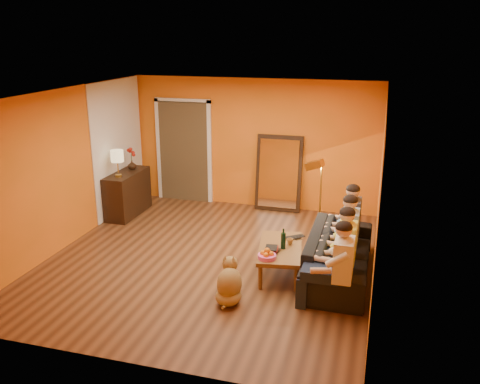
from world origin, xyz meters
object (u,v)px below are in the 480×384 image
(sideboard, at_px, (128,193))
(person_mid_right, at_px, (349,235))
(dog, at_px, (229,281))
(person_far_left, at_px, (343,267))
(floor_lamp, at_px, (320,204))
(person_far_right, at_px, (352,222))
(coffee_table, at_px, (280,260))
(wine_bottle, at_px, (283,239))
(vase, at_px, (132,165))
(sofa, at_px, (339,254))
(table_lamp, at_px, (118,164))
(mirror_frame, at_px, (279,173))
(person_mid_left, at_px, (346,250))
(laptop, at_px, (296,238))
(tumbler, at_px, (290,242))

(sideboard, height_order, person_mid_right, person_mid_right)
(dog, distance_m, person_far_left, 1.49)
(floor_lamp, distance_m, person_mid_right, 1.13)
(sideboard, bearing_deg, person_far_right, -11.39)
(coffee_table, relative_size, wine_bottle, 3.94)
(floor_lamp, bearing_deg, vase, -178.72)
(sofa, bearing_deg, table_lamp, 73.82)
(mirror_frame, distance_m, sideboard, 3.01)
(sofa, height_order, vase, vase)
(wine_bottle, bearing_deg, person_mid_left, -13.77)
(mirror_frame, xyz_separation_m, sofa, (1.45, -2.61, -0.43))
(person_far_right, bearing_deg, wine_bottle, -136.57)
(sofa, distance_m, laptop, 0.69)
(person_far_left, distance_m, vase, 5.19)
(person_mid_left, bearing_deg, sofa, 106.11)
(person_far_left, relative_size, person_far_right, 1.00)
(floor_lamp, distance_m, tumbler, 1.19)
(person_far_left, relative_size, person_mid_left, 1.00)
(person_far_left, height_order, person_mid_right, same)
(table_lamp, bearing_deg, person_mid_right, -14.51)
(mirror_frame, relative_size, coffee_table, 1.25)
(coffee_table, relative_size, tumbler, 12.46)
(mirror_frame, bearing_deg, floor_lamp, -56.39)
(mirror_frame, bearing_deg, sideboard, -158.84)
(vase, bearing_deg, sideboard, -90.00)
(person_far_right, distance_m, tumbler, 1.12)
(sideboard, xyz_separation_m, wine_bottle, (3.45, -1.75, 0.15))
(laptop, bearing_deg, sideboard, 121.53)
(wine_bottle, relative_size, tumbler, 3.17)
(floor_lamp, xyz_separation_m, person_mid_left, (0.56, -1.53, -0.11))
(coffee_table, bearing_deg, floor_lamp, 62.76)
(table_lamp, height_order, sofa, table_lamp)
(mirror_frame, relative_size, laptop, 4.81)
(dog, bearing_deg, wine_bottle, 84.23)
(wine_bottle, bearing_deg, sideboard, 153.03)
(person_mid_left, bearing_deg, laptop, 141.70)
(table_lamp, distance_m, coffee_table, 3.78)
(floor_lamp, height_order, person_mid_right, floor_lamp)
(table_lamp, height_order, person_mid_left, table_lamp)
(sideboard, bearing_deg, coffee_table, -26.65)
(wine_bottle, distance_m, vase, 4.00)
(wine_bottle, height_order, vase, vase)
(coffee_table, distance_m, vase, 3.99)
(coffee_table, xyz_separation_m, dog, (-0.47, -1.04, 0.11))
(floor_lamp, bearing_deg, person_far_left, -63.14)
(tumbler, bearing_deg, sofa, 4.26)
(table_lamp, bearing_deg, tumbler, -20.06)
(mirror_frame, relative_size, table_lamp, 2.98)
(person_far_left, height_order, laptop, person_far_left)
(sideboard, relative_size, laptop, 3.74)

